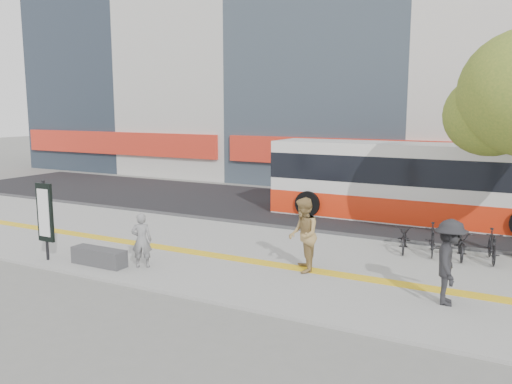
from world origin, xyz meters
The scene contains 12 objects.
ground centered at (0.00, 0.00, 0.00)m, with size 120.00×120.00×0.00m, color slate.
sidewalk centered at (0.00, 1.50, 0.04)m, with size 40.00×7.00×0.08m, color gray.
tactile_strip centered at (0.00, 1.00, 0.09)m, with size 40.00×0.45×0.01m, color yellow.
street centered at (0.00, 9.00, 0.03)m, with size 40.00×8.00×0.06m, color black.
curb centered at (0.00, 5.00, 0.07)m, with size 40.00×0.25×0.14m, color #3A3B3D.
bench centered at (-2.60, -1.20, 0.30)m, with size 1.60×0.45×0.45m, color #3A3B3D.
signboard centered at (-4.20, -1.51, 1.37)m, with size 0.55×0.10×2.20m.
bus centered at (3.57, 8.50, 1.40)m, with size 10.71×2.54×2.85m.
bicycle_row centered at (5.36, 4.00, 0.50)m, with size 3.06×1.58×0.88m.
seated_woman centered at (-1.46, -0.81, 0.80)m, with size 0.53×0.35×1.44m, color black.
pedestrian_tan centered at (2.37, 0.85, 1.03)m, with size 0.92×0.72×1.89m, color #9F804B.
pedestrian_dark centered at (5.96, 0.21, 0.99)m, with size 1.18×0.68×1.83m, color black.
Camera 1 is at (7.34, -11.06, 4.20)m, focal length 36.70 mm.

